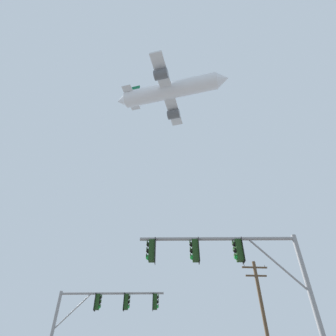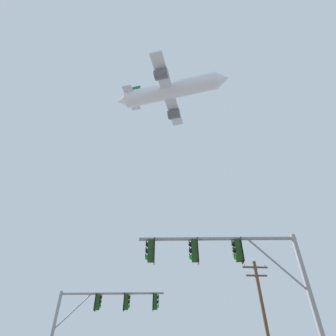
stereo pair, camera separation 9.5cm
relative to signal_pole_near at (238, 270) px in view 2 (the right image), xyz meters
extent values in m
cylinder|color=gray|center=(2.59, -0.18, -1.83)|extent=(0.20, 0.20, 6.64)
cylinder|color=gray|center=(-0.75, 0.05, 1.33)|extent=(6.68, 0.61, 0.15)
cylinder|color=gray|center=(1.59, -0.11, 0.25)|extent=(2.06, 0.22, 2.23)
cube|color=#193814|center=(-3.55, 0.25, 0.81)|extent=(0.28, 0.34, 0.90)
cylinder|color=#193814|center=(-3.55, 0.25, 1.32)|extent=(0.05, 0.05, 0.12)
cube|color=black|center=(-3.41, 0.24, 0.81)|extent=(0.06, 0.46, 1.04)
sphere|color=black|center=(-3.69, 0.26, 1.08)|extent=(0.20, 0.20, 0.20)
cylinder|color=#193814|center=(-3.76, 0.26, 1.14)|extent=(0.05, 0.21, 0.21)
sphere|color=black|center=(-3.69, 0.26, 0.80)|extent=(0.20, 0.20, 0.20)
cylinder|color=#193814|center=(-3.76, 0.26, 0.86)|extent=(0.05, 0.21, 0.21)
sphere|color=green|center=(-3.69, 0.26, 0.52)|extent=(0.20, 0.20, 0.20)
cylinder|color=#193814|center=(-3.76, 0.26, 0.58)|extent=(0.05, 0.21, 0.21)
cube|color=#193814|center=(-1.71, 0.12, 0.81)|extent=(0.28, 0.34, 0.90)
cylinder|color=#193814|center=(-1.71, 0.12, 1.32)|extent=(0.05, 0.05, 0.12)
cube|color=black|center=(-1.57, 0.11, 0.81)|extent=(0.06, 0.46, 1.04)
sphere|color=black|center=(-1.86, 0.13, 1.08)|extent=(0.20, 0.20, 0.20)
cylinder|color=#193814|center=(-1.92, 0.13, 1.14)|extent=(0.05, 0.21, 0.21)
sphere|color=black|center=(-1.86, 0.13, 0.80)|extent=(0.20, 0.20, 0.20)
cylinder|color=#193814|center=(-1.92, 0.13, 0.86)|extent=(0.05, 0.21, 0.21)
sphere|color=green|center=(-1.86, 0.13, 0.52)|extent=(0.20, 0.20, 0.20)
cylinder|color=#193814|center=(-1.92, 0.13, 0.58)|extent=(0.05, 0.21, 0.21)
cube|color=#193814|center=(0.12, -0.01, 0.81)|extent=(0.28, 0.34, 0.90)
cylinder|color=#193814|center=(0.12, -0.01, 1.32)|extent=(0.05, 0.05, 0.12)
cube|color=black|center=(0.26, -0.02, 0.81)|extent=(0.06, 0.46, 1.04)
sphere|color=black|center=(-0.02, 0.00, 1.08)|extent=(0.20, 0.20, 0.20)
cylinder|color=#193814|center=(-0.09, 0.01, 1.14)|extent=(0.05, 0.21, 0.21)
sphere|color=black|center=(-0.02, 0.00, 0.80)|extent=(0.20, 0.20, 0.20)
cylinder|color=#193814|center=(-0.09, 0.01, 0.86)|extent=(0.05, 0.21, 0.21)
sphere|color=green|center=(-0.02, 0.00, 0.52)|extent=(0.20, 0.20, 0.20)
cylinder|color=#193814|center=(-0.09, 0.01, 0.58)|extent=(0.05, 0.21, 0.21)
cylinder|color=gray|center=(-6.04, 8.44, 1.10)|extent=(6.75, 0.69, 0.15)
cylinder|color=gray|center=(-8.40, 8.63, 0.05)|extent=(2.09, 0.25, 2.15)
cube|color=#193814|center=(-3.21, 8.21, 0.57)|extent=(0.28, 0.34, 0.90)
cylinder|color=#193814|center=(-3.21, 8.21, 1.08)|extent=(0.05, 0.05, 0.12)
cube|color=black|center=(-3.35, 8.22, 0.57)|extent=(0.06, 0.46, 1.04)
sphere|color=black|center=(-3.07, 8.20, 0.84)|extent=(0.20, 0.20, 0.20)
cylinder|color=#193814|center=(-3.00, 8.20, 0.90)|extent=(0.06, 0.21, 0.21)
sphere|color=black|center=(-3.07, 8.20, 0.56)|extent=(0.20, 0.20, 0.20)
cylinder|color=#193814|center=(-3.00, 8.20, 0.62)|extent=(0.06, 0.21, 0.21)
sphere|color=green|center=(-3.07, 8.20, 0.28)|extent=(0.20, 0.20, 0.20)
cylinder|color=#193814|center=(-3.00, 8.20, 0.34)|extent=(0.06, 0.21, 0.21)
cube|color=#193814|center=(-5.07, 8.36, 0.57)|extent=(0.28, 0.34, 0.90)
cylinder|color=#193814|center=(-5.07, 8.36, 1.08)|extent=(0.05, 0.05, 0.12)
cube|color=black|center=(-5.20, 8.37, 0.57)|extent=(0.06, 0.46, 1.04)
sphere|color=black|center=(-4.92, 8.35, 0.84)|extent=(0.20, 0.20, 0.20)
cylinder|color=#193814|center=(-4.86, 8.34, 0.90)|extent=(0.06, 0.21, 0.21)
sphere|color=black|center=(-4.92, 8.35, 0.56)|extent=(0.20, 0.20, 0.20)
cylinder|color=#193814|center=(-4.86, 8.34, 0.62)|extent=(0.06, 0.21, 0.21)
sphere|color=green|center=(-4.92, 8.35, 0.28)|extent=(0.20, 0.20, 0.20)
cylinder|color=#193814|center=(-4.86, 8.34, 0.34)|extent=(0.06, 0.21, 0.21)
cube|color=#193814|center=(-6.92, 8.51, 0.57)|extent=(0.28, 0.34, 0.90)
cylinder|color=#193814|center=(-6.92, 8.51, 1.08)|extent=(0.05, 0.05, 0.12)
cube|color=black|center=(-7.06, 8.52, 0.57)|extent=(0.06, 0.46, 1.04)
sphere|color=black|center=(-6.77, 8.50, 0.84)|extent=(0.20, 0.20, 0.20)
cylinder|color=#193814|center=(-6.71, 8.49, 0.90)|extent=(0.06, 0.21, 0.21)
sphere|color=black|center=(-6.77, 8.50, 0.56)|extent=(0.20, 0.20, 0.20)
cylinder|color=#193814|center=(-6.71, 8.49, 0.62)|extent=(0.06, 0.21, 0.21)
sphere|color=green|center=(-6.77, 8.50, 0.28)|extent=(0.20, 0.20, 0.20)
cylinder|color=#193814|center=(-6.71, 8.49, 0.34)|extent=(0.06, 0.21, 0.21)
cylinder|color=brown|center=(5.37, 12.53, -0.14)|extent=(0.28, 0.28, 10.03)
cube|color=brown|center=(5.37, 12.53, 4.37)|extent=(2.20, 0.12, 0.12)
cube|color=brown|center=(5.37, 12.53, 3.67)|extent=(1.80, 0.12, 0.12)
cylinder|color=gray|center=(4.47, 12.53, 4.49)|extent=(0.10, 0.10, 0.18)
cylinder|color=gray|center=(6.27, 12.53, 4.49)|extent=(0.10, 0.10, 0.18)
cylinder|color=white|center=(-1.36, 18.53, 36.76)|extent=(16.34, 7.74, 2.89)
cone|color=white|center=(7.23, 15.76, 36.76)|extent=(2.73, 3.22, 2.74)
cone|color=white|center=(-9.86, 21.28, 36.76)|extent=(2.47, 2.89, 2.45)
cube|color=silver|center=(-1.79, 18.67, 36.33)|extent=(6.60, 15.21, 0.32)
cylinder|color=#595B60|center=(-0.47, 22.76, 35.46)|extent=(2.56, 2.21, 1.62)
cylinder|color=#595B60|center=(-3.11, 14.59, 35.46)|extent=(2.56, 2.21, 1.62)
cube|color=#0C5933|center=(-8.06, 20.70, 38.39)|extent=(2.47, 0.98, 3.43)
cube|color=silver|center=(-8.23, 20.75, 37.03)|extent=(3.21, 5.65, 0.18)
camera|label=1|loc=(-3.56, -11.22, -3.71)|focal=29.87mm
camera|label=2|loc=(-3.46, -11.22, -3.71)|focal=29.87mm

